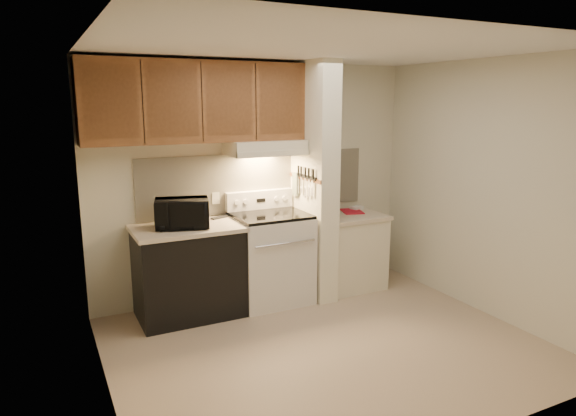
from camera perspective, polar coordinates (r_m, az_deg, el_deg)
floor at (r=4.66m, az=4.23°, el=-14.94°), size 3.60×3.60×0.00m
ceiling at (r=4.18m, az=4.77°, el=17.33°), size 3.60×3.60×0.00m
wall_back at (r=5.57m, az=-3.46°, el=3.06°), size 3.60×2.50×0.02m
wall_left at (r=3.68m, az=-20.35°, el=-2.20°), size 0.02×3.00×2.50m
wall_right at (r=5.39m, az=21.17°, el=1.98°), size 0.02×3.00×2.50m
backsplash at (r=5.56m, az=-3.41°, el=2.89°), size 2.60×0.02×0.63m
range_body at (r=5.44m, az=-1.93°, el=-5.69°), size 0.76×0.65×0.92m
oven_window at (r=5.15m, az=-0.46°, el=-6.22°), size 0.50×0.01×0.30m
oven_handle at (r=5.06m, az=-0.27°, el=-3.97°), size 0.65×0.02×0.02m
cooktop at (r=5.31m, az=-1.96°, el=-0.80°), size 0.74×0.64×0.03m
range_backguard at (r=5.55m, az=-3.20°, el=0.93°), size 0.76×0.08×0.20m
range_display at (r=5.51m, az=-3.02°, el=0.86°), size 0.10×0.01×0.04m
range_knob_left_outer at (r=5.40m, az=-5.73°, el=0.60°), size 0.05×0.02×0.05m
range_knob_left_inner at (r=5.44m, az=-4.75°, el=0.69°), size 0.05×0.02×0.05m
range_knob_right_inner at (r=5.58m, az=-1.31°, el=1.01°), size 0.05×0.02×0.05m
range_knob_right_outer at (r=5.62m, az=-0.39°, el=1.10°), size 0.05×0.02×0.05m
dishwasher_front at (r=5.17m, az=-10.95°, el=-7.13°), size 1.00×0.63×0.87m
left_countertop at (r=5.04m, az=-11.15°, el=-2.24°), size 1.04×0.67×0.04m
spoon_rest at (r=5.34m, az=-7.60°, el=-1.05°), size 0.21×0.13×0.01m
teal_jar at (r=5.25m, az=-11.29°, el=-0.92°), size 0.09×0.09×0.10m
outlet at (r=5.40m, az=-8.03°, el=1.08°), size 0.08×0.01×0.12m
microwave at (r=4.98m, az=-11.71°, el=-0.58°), size 0.57×0.45×0.28m
partition_pillar at (r=5.48m, az=2.90°, el=2.92°), size 0.22×0.70×2.50m
pillar_trim at (r=5.42m, az=1.83°, el=3.36°), size 0.01×0.70×0.04m
knife_strip at (r=5.37m, az=2.03°, el=3.50°), size 0.02×0.42×0.04m
knife_blade_a at (r=5.24m, az=2.72°, el=2.19°), size 0.01×0.03×0.16m
knife_handle_a at (r=5.21m, az=2.81°, el=3.79°), size 0.02×0.02×0.10m
knife_blade_b at (r=5.30m, az=2.35°, el=2.19°), size 0.01×0.04×0.18m
knife_handle_b at (r=5.28m, az=2.33°, el=3.91°), size 0.02×0.02×0.10m
knife_blade_c at (r=5.37m, az=1.97°, el=2.21°), size 0.01×0.04×0.20m
knife_handle_c at (r=5.35m, az=1.95°, el=4.01°), size 0.02×0.02×0.10m
knife_blade_d at (r=5.45m, az=1.50°, el=2.56°), size 0.01×0.04×0.16m
knife_handle_d at (r=5.43m, az=1.47°, el=4.14°), size 0.02×0.02×0.10m
knife_blade_e at (r=5.52m, az=1.11°, el=2.58°), size 0.01×0.04×0.18m
knife_handle_e at (r=5.49m, az=1.17°, el=4.21°), size 0.02×0.02×0.10m
oven_mitt at (r=5.57m, az=0.85°, el=2.67°), size 0.03×0.10×0.25m
right_cab_base at (r=5.90m, az=6.73°, el=-4.92°), size 0.70×0.60×0.81m
right_countertop at (r=5.79m, az=6.83°, el=-0.89°), size 0.74×0.64×0.04m
red_folder at (r=5.92m, az=7.11°, el=-0.37°), size 0.30×0.35×0.01m
white_box at (r=6.05m, az=7.65°, el=0.02°), size 0.17×0.13×0.04m
range_hood at (r=5.32m, az=-2.58°, el=6.73°), size 0.78×0.44×0.15m
hood_lip at (r=5.14m, az=-1.62°, el=6.05°), size 0.78×0.04×0.06m
upper_cabinets at (r=5.10m, az=-10.08°, el=11.52°), size 2.18×0.33×0.77m
cab_door_a at (r=4.78m, az=-19.14°, el=11.06°), size 0.46×0.01×0.63m
cab_gap_a at (r=4.82m, az=-15.87°, el=11.25°), size 0.01×0.01×0.73m
cab_door_b at (r=4.88m, az=-12.66°, el=11.41°), size 0.46×0.01×0.63m
cab_gap_b at (r=4.95m, az=-9.54°, el=11.54°), size 0.01×0.01×0.73m
cab_door_c at (r=5.04m, az=-6.52°, el=11.62°), size 0.46×0.01×0.63m
cab_gap_c at (r=5.14m, az=-3.60°, el=11.68°), size 0.01×0.01×0.73m
cab_door_d at (r=5.25m, az=-0.81°, el=11.70°), size 0.46×0.01×0.63m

